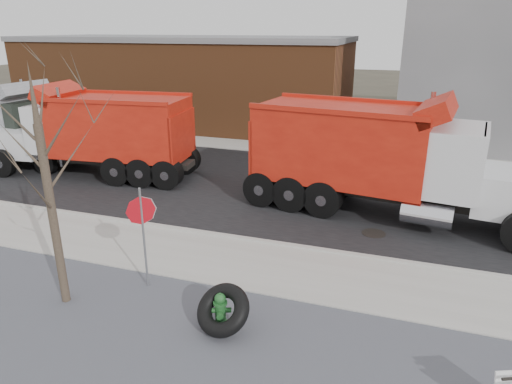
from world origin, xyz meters
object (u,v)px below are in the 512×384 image
(truck_tire, at_px, (223,310))
(stop_sign, at_px, (142,220))
(dump_truck_red_b, at_px, (96,131))
(dump_truck_grey, at_px, (3,121))
(fire_hydrant, at_px, (220,312))
(dump_truck_red_a, at_px, (382,155))

(truck_tire, distance_m, stop_sign, 2.80)
(dump_truck_red_b, relative_size, dump_truck_grey, 1.10)
(fire_hydrant, xyz_separation_m, dump_truck_red_a, (2.52, 7.28, 1.60))
(dump_truck_red_a, xyz_separation_m, dump_truck_red_b, (-11.15, 0.56, -0.11))
(fire_hydrant, bearing_deg, dump_truck_red_a, 50.53)
(truck_tire, bearing_deg, stop_sign, 157.15)
(dump_truck_red_a, distance_m, dump_truck_grey, 16.69)
(truck_tire, xyz_separation_m, dump_truck_red_b, (-8.73, 7.93, 1.36))
(fire_hydrant, relative_size, stop_sign, 0.32)
(fire_hydrant, bearing_deg, stop_sign, 137.82)
(fire_hydrant, bearing_deg, truck_tire, -63.15)
(truck_tire, xyz_separation_m, dump_truck_grey, (-14.22, 8.58, 1.32))
(truck_tire, height_order, stop_sign, stop_sign)
(dump_truck_grey, bearing_deg, stop_sign, -28.52)
(fire_hydrant, xyz_separation_m, dump_truck_red_b, (-8.64, 7.84, 1.49))
(fire_hydrant, bearing_deg, dump_truck_grey, 128.59)
(fire_hydrant, relative_size, dump_truck_grey, 0.10)
(truck_tire, distance_m, dump_truck_red_a, 7.89)
(truck_tire, distance_m, dump_truck_grey, 16.66)
(fire_hydrant, height_order, stop_sign, stop_sign)
(dump_truck_red_a, bearing_deg, dump_truck_red_b, -174.96)
(truck_tire, relative_size, dump_truck_red_a, 0.14)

